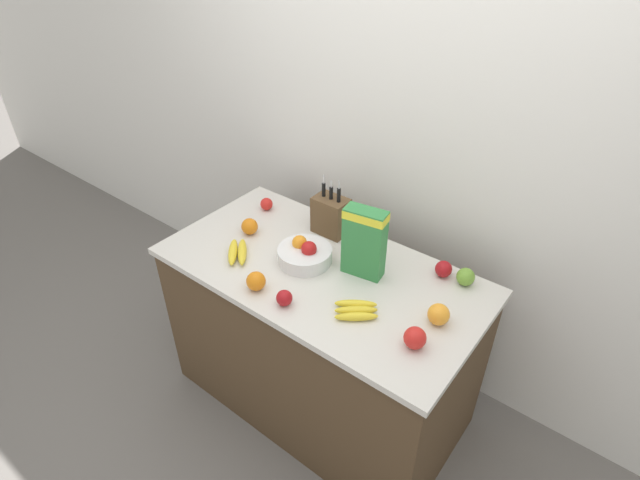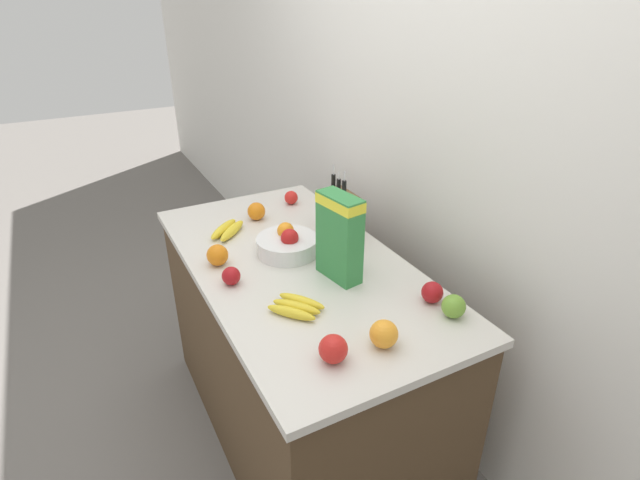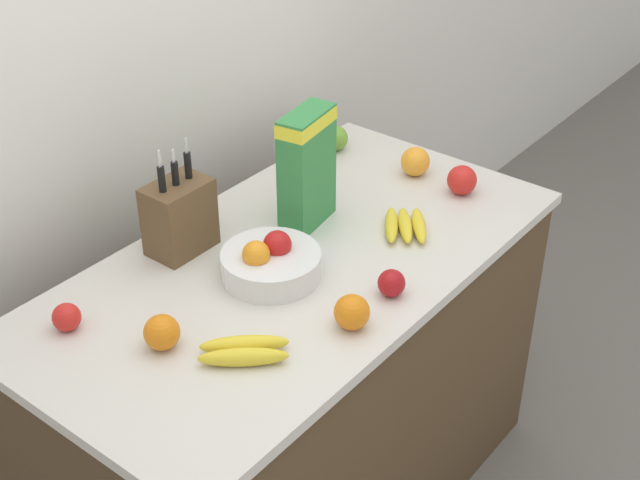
# 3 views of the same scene
# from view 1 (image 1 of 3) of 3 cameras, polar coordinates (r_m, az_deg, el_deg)

# --- Properties ---
(ground_plane) EXTENTS (14.00, 14.00, 0.00)m
(ground_plane) POSITION_cam_1_polar(r_m,az_deg,el_deg) (2.83, 0.03, -17.39)
(ground_plane) COLOR slate
(wall_back) EXTENTS (9.00, 0.06, 2.60)m
(wall_back) POSITION_cam_1_polar(r_m,az_deg,el_deg) (2.41, 8.88, 11.67)
(wall_back) COLOR silver
(wall_back) RESTS_ON ground_plane
(counter) EXTENTS (1.45, 0.75, 0.88)m
(counter) POSITION_cam_1_polar(r_m,az_deg,el_deg) (2.49, 0.03, -11.20)
(counter) COLOR #4C3823
(counter) RESTS_ON ground_plane
(knife_block) EXTENTS (0.16, 0.11, 0.30)m
(knife_block) POSITION_cam_1_polar(r_m,az_deg,el_deg) (2.37, 1.24, 2.85)
(knife_block) COLOR brown
(knife_block) RESTS_ON counter
(cereal_box) EXTENTS (0.19, 0.11, 0.32)m
(cereal_box) POSITION_cam_1_polar(r_m,az_deg,el_deg) (2.08, 5.08, 0.00)
(cereal_box) COLOR #338442
(cereal_box) RESTS_ON counter
(fruit_bowl) EXTENTS (0.24, 0.24, 0.11)m
(fruit_bowl) POSITION_cam_1_polar(r_m,az_deg,el_deg) (2.22, -1.72, -1.56)
(fruit_bowl) COLOR silver
(fruit_bowl) RESTS_ON counter
(banana_bunch_left) EXTENTS (0.19, 0.20, 0.04)m
(banana_bunch_left) POSITION_cam_1_polar(r_m,az_deg,el_deg) (2.29, -9.40, -1.34)
(banana_bunch_left) COLOR yellow
(banana_bunch_left) RESTS_ON counter
(banana_bunch_right) EXTENTS (0.20, 0.19, 0.03)m
(banana_bunch_right) POSITION_cam_1_polar(r_m,az_deg,el_deg) (1.97, 4.14, -8.00)
(banana_bunch_right) COLOR yellow
(banana_bunch_right) RESTS_ON counter
(apple_middle) EXTENTS (0.08, 0.08, 0.08)m
(apple_middle) POSITION_cam_1_polar(r_m,az_deg,el_deg) (2.18, 16.30, -4.06)
(apple_middle) COLOR #6B9E33
(apple_middle) RESTS_ON counter
(apple_near_bananas) EXTENTS (0.07, 0.07, 0.07)m
(apple_near_bananas) POSITION_cam_1_polar(r_m,az_deg,el_deg) (2.00, -4.10, -6.63)
(apple_near_bananas) COLOR #A31419
(apple_near_bananas) RESTS_ON counter
(apple_by_knife_block) EXTENTS (0.08, 0.08, 0.08)m
(apple_by_knife_block) POSITION_cam_1_polar(r_m,az_deg,el_deg) (1.86, 10.79, -10.94)
(apple_by_knife_block) COLOR red
(apple_by_knife_block) RESTS_ON counter
(apple_front) EXTENTS (0.07, 0.07, 0.07)m
(apple_front) POSITION_cam_1_polar(r_m,az_deg,el_deg) (2.20, 13.94, -3.24)
(apple_front) COLOR #A31419
(apple_front) RESTS_ON counter
(apple_rightmost) EXTENTS (0.06, 0.06, 0.06)m
(apple_rightmost) POSITION_cam_1_polar(r_m,az_deg,el_deg) (2.60, -6.14, 4.11)
(apple_rightmost) COLOR red
(apple_rightmost) RESTS_ON counter
(orange_front_left) EXTENTS (0.08, 0.08, 0.08)m
(orange_front_left) POSITION_cam_1_polar(r_m,az_deg,el_deg) (2.08, -7.32, -4.69)
(orange_front_left) COLOR orange
(orange_front_left) RESTS_ON counter
(orange_back_center) EXTENTS (0.08, 0.08, 0.08)m
(orange_back_center) POSITION_cam_1_polar(r_m,az_deg,el_deg) (2.42, -8.05, 1.54)
(orange_back_center) COLOR orange
(orange_back_center) RESTS_ON counter
(orange_mid_right) EXTENTS (0.08, 0.08, 0.08)m
(orange_mid_right) POSITION_cam_1_polar(r_m,az_deg,el_deg) (1.97, 13.40, -8.27)
(orange_mid_right) COLOR orange
(orange_mid_right) RESTS_ON counter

